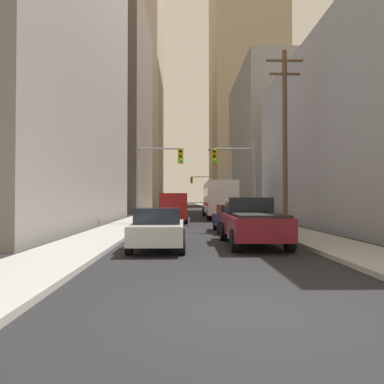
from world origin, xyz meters
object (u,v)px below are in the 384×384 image
at_px(pickup_truck_maroon, 252,222).
at_px(city_bus, 219,198).
at_px(traffic_signal_near_right, 236,168).
at_px(sedan_silver, 158,228).
at_px(sedan_navy, 233,218).
at_px(cargo_van_red, 174,206).
at_px(traffic_signal_far_right, 204,185).
at_px(traffic_signal_near_left, 158,168).
at_px(sedan_blue, 177,209).

bearing_deg(pickup_truck_maroon, city_bus, 88.13).
bearing_deg(traffic_signal_near_right, sedan_silver, -111.15).
height_order(sedan_navy, traffic_signal_near_right, traffic_signal_near_right).
distance_m(sedan_silver, traffic_signal_near_right, 13.30).
distance_m(pickup_truck_maroon, cargo_van_red, 14.03).
xyz_separation_m(sedan_silver, traffic_signal_near_right, (4.65, 12.03, 3.24)).
height_order(sedan_silver, traffic_signal_far_right, traffic_signal_far_right).
bearing_deg(city_bus, traffic_signal_near_right, -87.81).
distance_m(city_bus, pickup_truck_maroon, 20.10).
bearing_deg(pickup_truck_maroon, traffic_signal_far_right, 89.19).
distance_m(city_bus, sedan_navy, 14.51).
bearing_deg(traffic_signal_near_left, cargo_van_red, 68.34).
relative_size(sedan_silver, traffic_signal_far_right, 0.70).
xyz_separation_m(cargo_van_red, sedan_blue, (-0.01, 11.67, -0.52)).
height_order(sedan_navy, traffic_signal_far_right, traffic_signal_far_right).
bearing_deg(traffic_signal_far_right, traffic_signal_near_right, -89.29).
bearing_deg(sedan_navy, cargo_van_red, 113.68).
bearing_deg(city_bus, sedan_blue, 128.59).
distance_m(pickup_truck_maroon, sedan_navy, 5.62).
bearing_deg(traffic_signal_near_right, city_bus, 92.19).
height_order(city_bus, pickup_truck_maroon, city_bus).
height_order(cargo_van_red, traffic_signal_near_right, traffic_signal_near_right).
bearing_deg(sedan_silver, traffic_signal_near_left, 94.29).
height_order(city_bus, sedan_silver, city_bus).
xyz_separation_m(sedan_blue, traffic_signal_near_left, (-1.06, -14.36, 3.25)).
bearing_deg(sedan_navy, traffic_signal_near_left, 130.86).
bearing_deg(sedan_navy, city_bus, 87.46).
bearing_deg(traffic_signal_far_right, cargo_van_red, -97.94).
xyz_separation_m(city_bus, sedan_navy, (-0.64, -14.45, -1.16)).
distance_m(pickup_truck_maroon, traffic_signal_near_left, 12.20).
distance_m(pickup_truck_maroon, traffic_signal_near_right, 11.36).
bearing_deg(pickup_truck_maroon, traffic_signal_near_right, 84.72).
distance_m(sedan_blue, traffic_signal_near_left, 14.76).
height_order(sedan_silver, sedan_navy, same).
height_order(pickup_truck_maroon, traffic_signal_near_right, traffic_signal_near_right).
xyz_separation_m(pickup_truck_maroon, cargo_van_red, (-3.48, 13.58, 0.35)).
relative_size(sedan_blue, traffic_signal_near_left, 0.71).
bearing_deg(sedan_silver, city_bus, 78.53).
height_order(sedan_silver, traffic_signal_near_right, traffic_signal_near_right).
bearing_deg(traffic_signal_far_right, city_bus, -89.89).
height_order(pickup_truck_maroon, cargo_van_red, cargo_van_red).
bearing_deg(pickup_truck_maroon, sedan_silver, -162.73).
bearing_deg(traffic_signal_near_right, sedan_blue, 107.37).
bearing_deg(traffic_signal_near_right, cargo_van_red, 149.04).
relative_size(cargo_van_red, traffic_signal_near_left, 0.87).
bearing_deg(sedan_blue, traffic_signal_far_right, 76.93).
relative_size(sedan_navy, traffic_signal_near_left, 0.71).
height_order(city_bus, traffic_signal_near_left, traffic_signal_near_left).
bearing_deg(sedan_silver, sedan_blue, 89.65).
bearing_deg(sedan_blue, cargo_van_red, -89.97).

